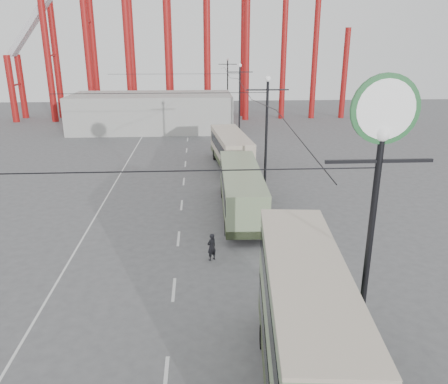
{
  "coord_description": "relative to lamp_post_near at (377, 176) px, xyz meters",
  "views": [
    {
      "loc": [
        0.35,
        -15.01,
        11.52
      ],
      "look_at": [
        1.86,
        10.06,
        3.0
      ],
      "focal_mm": 35.0,
      "sensor_mm": 36.0,
      "label": 1
    }
  ],
  "objects": [
    {
      "name": "lamp_post_far",
      "position": [
        0.0,
        43.0,
        -3.18
      ],
      "size": [
        3.2,
        0.44,
        9.32
      ],
      "color": "black",
      "rests_on": "ground"
    },
    {
      "name": "ground",
      "position": [
        -5.6,
        3.0,
        -7.86
      ],
      "size": [
        160.0,
        160.0,
        0.0
      ],
      "primitive_type": "plane",
      "color": "#525254",
      "rests_on": "ground"
    },
    {
      "name": "lamp_post_mid",
      "position": [
        0.0,
        21.0,
        -3.18
      ],
      "size": [
        3.2,
        0.44,
        9.32
      ],
      "color": "black",
      "rests_on": "ground"
    },
    {
      "name": "single_decker_cream",
      "position": [
        -2.08,
        29.67,
        -6.0
      ],
      "size": [
        3.63,
        10.83,
        3.31
      ],
      "rotation": [
        0.0,
        0.0,
        0.09
      ],
      "color": "#C4B39D",
      "rests_on": "ground"
    },
    {
      "name": "pedestrian",
      "position": [
        -4.62,
        10.04,
        -7.06
      ],
      "size": [
        0.7,
        0.66,
        1.6
      ],
      "primitive_type": "imported",
      "rotation": [
        0.0,
        0.0,
        3.78
      ],
      "color": "black",
      "rests_on": "ground"
    },
    {
      "name": "double_decker_bus",
      "position": [
        -1.99,
        -0.32,
        -4.99
      ],
      "size": [
        3.3,
        9.73,
        5.12
      ],
      "rotation": [
        0.0,
        0.0,
        -0.09
      ],
      "color": "#374324",
      "rests_on": "ground"
    },
    {
      "name": "road_markings",
      "position": [
        -6.46,
        22.7,
        -7.86
      ],
      "size": [
        12.52,
        120.0,
        0.01
      ],
      "color": "silver",
      "rests_on": "ground"
    },
    {
      "name": "fairground_shed",
      "position": [
        -11.6,
        50.0,
        -5.36
      ],
      "size": [
        22.0,
        10.0,
        5.0
      ],
      "primitive_type": "cube",
      "color": "#A5A6A0",
      "rests_on": "ground"
    },
    {
      "name": "single_decker_green",
      "position": [
        -2.28,
        17.07,
        -6.04
      ],
      "size": [
        2.9,
        11.5,
        3.24
      ],
      "rotation": [
        0.0,
        0.0,
        -0.02
      ],
      "color": "gray",
      "rests_on": "ground"
    },
    {
      "name": "lamp_post_distant",
      "position": [
        0.0,
        65.0,
        -3.18
      ],
      "size": [
        3.2,
        0.44,
        9.32
      ],
      "color": "black",
      "rests_on": "ground"
    },
    {
      "name": "lamp_post_near",
      "position": [
        0.0,
        0.0,
        0.0
      ],
      "size": [
        3.2,
        0.44,
        10.8
      ],
      "color": "black",
      "rests_on": "ground"
    }
  ]
}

